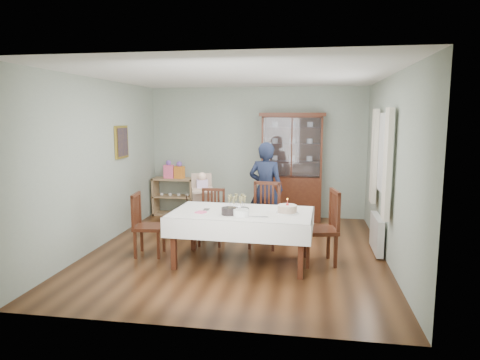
% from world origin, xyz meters
% --- Properties ---
extents(floor, '(5.00, 5.00, 0.00)m').
position_xyz_m(floor, '(0.00, 0.00, 0.00)').
color(floor, '#593319').
rests_on(floor, ground).
extents(room_shell, '(5.00, 5.00, 5.00)m').
position_xyz_m(room_shell, '(0.00, 0.53, 1.70)').
color(room_shell, '#9EAA99').
rests_on(room_shell, floor).
extents(dining_table, '(2.05, 1.23, 0.76)m').
position_xyz_m(dining_table, '(0.16, -0.52, 0.38)').
color(dining_table, '#4B2312').
rests_on(dining_table, floor).
extents(china_cabinet, '(1.30, 0.48, 2.18)m').
position_xyz_m(china_cabinet, '(0.75, 2.26, 1.12)').
color(china_cabinet, '#4B2312').
rests_on(china_cabinet, floor).
extents(sideboard, '(0.90, 0.38, 0.80)m').
position_xyz_m(sideboard, '(-1.75, 2.28, 0.40)').
color(sideboard, tan).
rests_on(sideboard, floor).
extents(picture_frame, '(0.04, 0.48, 0.58)m').
position_xyz_m(picture_frame, '(-2.22, 0.80, 1.65)').
color(picture_frame, gold).
rests_on(picture_frame, room_shell).
extents(window, '(0.04, 1.02, 1.22)m').
position_xyz_m(window, '(2.22, 0.30, 1.55)').
color(window, white).
rests_on(window, room_shell).
extents(curtain_left, '(0.07, 0.30, 1.55)m').
position_xyz_m(curtain_left, '(2.16, -0.32, 1.45)').
color(curtain_left, silver).
rests_on(curtain_left, room_shell).
extents(curtain_right, '(0.07, 0.30, 1.55)m').
position_xyz_m(curtain_right, '(2.16, 0.92, 1.45)').
color(curtain_right, silver).
rests_on(curtain_right, room_shell).
extents(radiator, '(0.10, 0.80, 0.55)m').
position_xyz_m(radiator, '(2.16, 0.30, 0.30)').
color(radiator, white).
rests_on(radiator, floor).
extents(chair_far_left, '(0.41, 0.41, 0.91)m').
position_xyz_m(chair_far_left, '(-0.48, 0.33, 0.27)').
color(chair_far_left, '#4B2312').
rests_on(chair_far_left, floor).
extents(chair_far_right, '(0.52, 0.52, 1.04)m').
position_xyz_m(chair_far_right, '(0.40, 0.33, 0.31)').
color(chair_far_right, '#4B2312').
rests_on(chair_far_right, floor).
extents(chair_end_left, '(0.47, 0.47, 0.96)m').
position_xyz_m(chair_end_left, '(-1.30, -0.39, 0.28)').
color(chair_end_left, '#4B2312').
rests_on(chair_end_left, floor).
extents(chair_end_right, '(0.57, 0.57, 1.07)m').
position_xyz_m(chair_end_right, '(1.28, -0.35, 0.32)').
color(chair_end_right, '#4B2312').
rests_on(chair_end_right, floor).
extents(woman, '(0.67, 0.51, 1.67)m').
position_xyz_m(woman, '(0.36, 0.94, 0.84)').
color(woman, black).
rests_on(woman, floor).
extents(high_chair, '(0.63, 0.63, 1.12)m').
position_xyz_m(high_chair, '(-0.79, 0.94, 0.44)').
color(high_chair, black).
rests_on(high_chair, floor).
extents(champagne_tray, '(0.37, 0.37, 0.22)m').
position_xyz_m(champagne_tray, '(0.07, -0.42, 0.83)').
color(champagne_tray, silver).
rests_on(champagne_tray, dining_table).
extents(birthday_cake, '(0.31, 0.31, 0.21)m').
position_xyz_m(birthday_cake, '(0.81, -0.52, 0.82)').
color(birthday_cake, white).
rests_on(birthday_cake, dining_table).
extents(plate_stack_dark, '(0.26, 0.26, 0.10)m').
position_xyz_m(plate_stack_dark, '(0.02, -0.73, 0.81)').
color(plate_stack_dark, black).
rests_on(plate_stack_dark, dining_table).
extents(plate_stack_white, '(0.27, 0.27, 0.09)m').
position_xyz_m(plate_stack_white, '(0.20, -0.79, 0.81)').
color(plate_stack_white, white).
rests_on(plate_stack_white, dining_table).
extents(napkin_stack, '(0.16, 0.16, 0.02)m').
position_xyz_m(napkin_stack, '(-0.40, -0.68, 0.77)').
color(napkin_stack, '#FF5D8D').
rests_on(napkin_stack, dining_table).
extents(cutlery, '(0.11, 0.15, 0.01)m').
position_xyz_m(cutlery, '(-0.40, -0.48, 0.77)').
color(cutlery, silver).
rests_on(cutlery, dining_table).
extents(cake_knife, '(0.29, 0.03, 0.01)m').
position_xyz_m(cake_knife, '(0.43, -0.81, 0.77)').
color(cake_knife, silver).
rests_on(cake_knife, dining_table).
extents(gift_bag_pink, '(0.22, 0.16, 0.38)m').
position_xyz_m(gift_bag_pink, '(-1.85, 2.26, 0.97)').
color(gift_bag_pink, '#FF5D8D').
rests_on(gift_bag_pink, sideboard).
extents(gift_bag_orange, '(0.22, 0.17, 0.36)m').
position_xyz_m(gift_bag_orange, '(-1.62, 2.26, 0.96)').
color(gift_bag_orange, orange).
rests_on(gift_bag_orange, sideboard).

